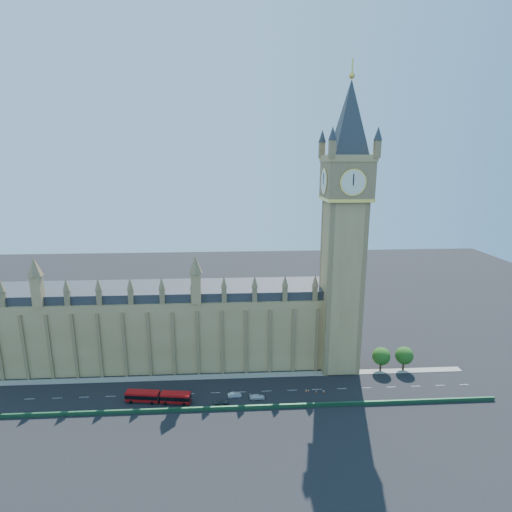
{
  "coord_description": "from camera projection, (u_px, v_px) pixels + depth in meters",
  "views": [
    {
      "loc": [
        2.06,
        -111.33,
        70.05
      ],
      "look_at": [
        9.27,
        10.0,
        41.2
      ],
      "focal_mm": 28.0,
      "sensor_mm": 36.0,
      "label": 1
    }
  ],
  "objects": [
    {
      "name": "car_grey",
      "position": [
        221.0,
        402.0,
        118.12
      ],
      "size": [
        4.2,
        1.82,
        1.41
      ],
      "primitive_type": "imported",
      "rotation": [
        0.0,
        0.0,
        1.61
      ],
      "color": "#404348",
      "rests_on": "ground"
    },
    {
      "name": "cone_d",
      "position": [
        306.0,
        390.0,
        124.61
      ],
      "size": [
        0.53,
        0.53,
        0.66
      ],
      "rotation": [
        0.0,
        0.0,
        -0.35
      ],
      "color": "black",
      "rests_on": "ground"
    },
    {
      "name": "elizabeth_tower",
      "position": [
        345.0,
        211.0,
        127.37
      ],
      "size": [
        20.59,
        20.59,
        105.0
      ],
      "color": "#9F814D",
      "rests_on": "ground"
    },
    {
      "name": "cone_b",
      "position": [
        324.0,
        391.0,
        124.15
      ],
      "size": [
        0.53,
        0.53,
        0.75
      ],
      "rotation": [
        0.0,
        0.0,
        -0.15
      ],
      "color": "black",
      "rests_on": "ground"
    },
    {
      "name": "palace_westminster",
      "position": [
        157.0,
        325.0,
        140.91
      ],
      "size": [
        120.0,
        20.0,
        28.0
      ],
      "color": "#9F814D",
      "rests_on": "ground"
    },
    {
      "name": "car_silver",
      "position": [
        235.0,
        395.0,
        121.68
      ],
      "size": [
        4.26,
        1.8,
        1.37
      ],
      "primitive_type": "imported",
      "rotation": [
        0.0,
        0.0,
        1.66
      ],
      "color": "#B3B7BB",
      "rests_on": "ground"
    },
    {
      "name": "ground",
      "position": [
        228.0,
        392.0,
        124.18
      ],
      "size": [
        400.0,
        400.0,
        0.0
      ],
      "primitive_type": "plane",
      "color": "black",
      "rests_on": "ground"
    },
    {
      "name": "car_white",
      "position": [
        257.0,
        397.0,
        120.63
      ],
      "size": [
        4.67,
        1.97,
        1.35
      ],
      "primitive_type": "imported",
      "rotation": [
        0.0,
        0.0,
        1.55
      ],
      "color": "silver",
      "rests_on": "ground"
    },
    {
      "name": "bridge_parapet",
      "position": [
        228.0,
        408.0,
        115.3
      ],
      "size": [
        160.0,
        0.6,
        1.2
      ],
      "primitive_type": "cube",
      "color": "#1E4C2D",
      "rests_on": "ground"
    },
    {
      "name": "tree_east_near",
      "position": [
        382.0,
        356.0,
        135.69
      ],
      "size": [
        6.0,
        6.0,
        8.5
      ],
      "color": "#382619",
      "rests_on": "ground"
    },
    {
      "name": "cone_c",
      "position": [
        316.0,
        392.0,
        124.02
      ],
      "size": [
        0.5,
        0.5,
        0.66
      ],
      "rotation": [
        0.0,
        0.0,
        0.24
      ],
      "color": "black",
      "rests_on": "ground"
    },
    {
      "name": "cone_a",
      "position": [
        309.0,
        391.0,
        124.47
      ],
      "size": [
        0.54,
        0.54,
        0.67
      ],
      "rotation": [
        0.0,
        0.0,
        0.35
      ],
      "color": "black",
      "rests_on": "ground"
    },
    {
      "name": "kerb_north",
      "position": [
        228.0,
        376.0,
        133.39
      ],
      "size": [
        160.0,
        3.0,
        0.16
      ],
      "primitive_type": "cube",
      "color": "gray",
      "rests_on": "ground"
    },
    {
      "name": "red_bus",
      "position": [
        158.0,
        397.0,
        118.7
      ],
      "size": [
        19.6,
        5.36,
        3.3
      ],
      "rotation": [
        0.0,
        0.0,
        -0.13
      ],
      "color": "#AD0B0E",
      "rests_on": "ground"
    },
    {
      "name": "tree_east_far",
      "position": [
        405.0,
        355.0,
        136.15
      ],
      "size": [
        6.0,
        6.0,
        8.5
      ],
      "color": "#382619",
      "rests_on": "ground"
    }
  ]
}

